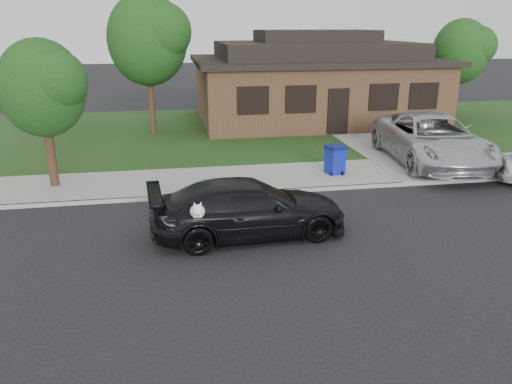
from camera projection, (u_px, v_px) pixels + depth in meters
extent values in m
plane|color=black|center=(326.00, 236.00, 12.58)|extent=(120.00, 120.00, 0.00)
cube|color=gray|center=(282.00, 177.00, 17.22)|extent=(60.00, 3.00, 0.12)
cube|color=gray|center=(293.00, 190.00, 15.82)|extent=(60.00, 0.12, 0.12)
cube|color=#193814|center=(246.00, 130.00, 24.68)|extent=(60.00, 13.00, 0.13)
cube|color=gray|center=(385.00, 139.00, 22.87)|extent=(4.50, 13.00, 0.14)
imported|color=black|center=(249.00, 208.00, 12.43)|extent=(5.03, 2.33, 1.42)
ellipsoid|color=white|center=(197.00, 211.00, 11.32)|extent=(0.34, 0.40, 0.30)
sphere|color=white|center=(198.00, 211.00, 11.07)|extent=(0.26, 0.26, 0.26)
cube|color=white|center=(198.00, 215.00, 10.97)|extent=(0.09, 0.12, 0.08)
sphere|color=black|center=(199.00, 216.00, 10.91)|extent=(0.04, 0.04, 0.04)
cone|color=white|center=(195.00, 204.00, 11.06)|extent=(0.11, 0.11, 0.14)
cone|color=white|center=(201.00, 204.00, 11.09)|extent=(0.11, 0.11, 0.14)
imported|color=#BABDC2|center=(431.00, 139.00, 18.49)|extent=(3.58, 6.62, 1.76)
cube|color=#0D1B99|center=(335.00, 161.00, 17.28)|extent=(0.66, 0.66, 0.89)
cube|color=#071255|center=(336.00, 147.00, 17.13)|extent=(0.72, 0.72, 0.10)
cylinder|color=black|center=(332.00, 174.00, 17.12)|extent=(0.08, 0.15, 0.14)
cylinder|color=black|center=(342.00, 173.00, 17.18)|extent=(0.08, 0.15, 0.14)
cube|color=#422B1C|center=(314.00, 92.00, 26.71)|extent=(12.00, 8.00, 3.00)
cube|color=black|center=(315.00, 60.00, 26.19)|extent=(12.60, 8.60, 0.25)
cube|color=black|center=(315.00, 50.00, 26.02)|extent=(10.00, 6.50, 0.80)
cube|color=black|center=(316.00, 36.00, 25.79)|extent=(6.00, 3.50, 0.60)
cube|color=black|center=(338.00, 111.00, 23.08)|extent=(1.00, 0.06, 2.10)
cube|color=black|center=(253.00, 101.00, 22.23)|extent=(1.30, 0.05, 1.10)
cube|color=black|center=(301.00, 99.00, 22.59)|extent=(1.30, 0.05, 1.10)
cube|color=black|center=(384.00, 97.00, 23.25)|extent=(1.30, 0.05, 1.10)
cube|color=black|center=(424.00, 96.00, 23.58)|extent=(1.30, 0.05, 1.10)
cylinder|color=#332114|center=(152.00, 107.00, 23.52)|extent=(0.28, 0.28, 2.48)
ellipsoid|color=#143811|center=(147.00, 39.00, 22.55)|extent=(3.60, 3.60, 4.14)
sphere|color=#26591E|center=(163.00, 31.00, 22.05)|extent=(2.52, 2.52, 2.52)
cylinder|color=#332114|center=(455.00, 98.00, 27.72)|extent=(0.28, 0.28, 2.03)
ellipsoid|color=#143811|center=(461.00, 51.00, 26.91)|extent=(3.00, 3.00, 3.45)
sphere|color=#26591E|center=(476.00, 46.00, 26.50)|extent=(2.10, 2.10, 2.10)
cylinder|color=#332114|center=(52.00, 158.00, 15.86)|extent=(0.28, 0.28, 1.80)
ellipsoid|color=#143811|center=(42.00, 88.00, 15.16)|extent=(2.60, 2.60, 2.99)
sphere|color=#26591E|center=(56.00, 81.00, 14.80)|extent=(1.82, 1.82, 1.82)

